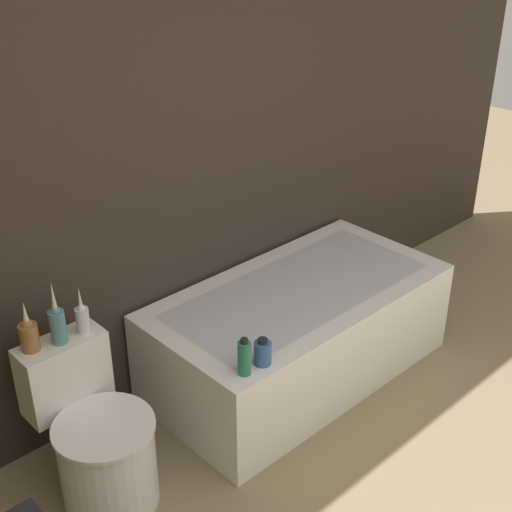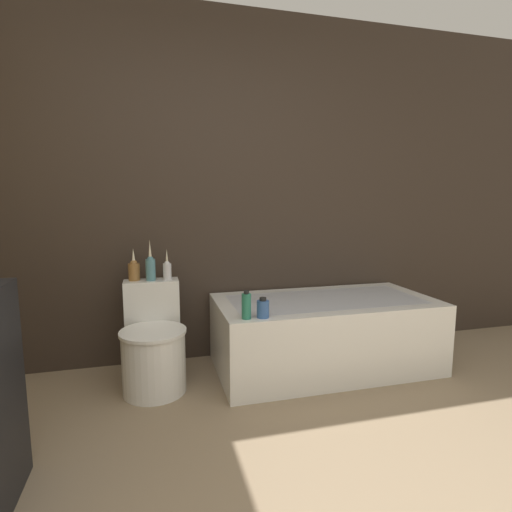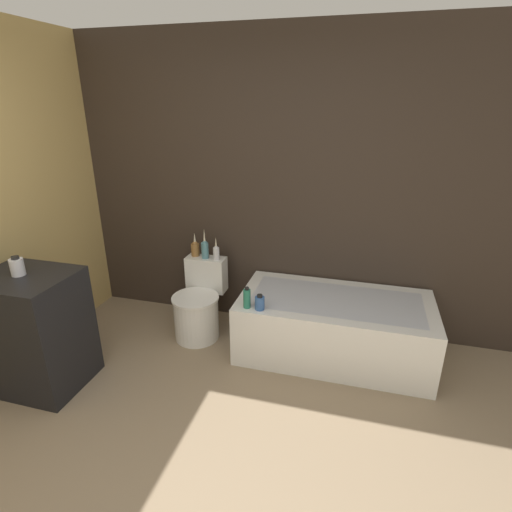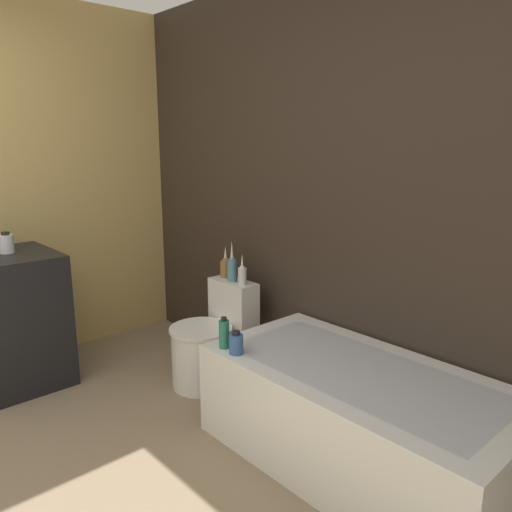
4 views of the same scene
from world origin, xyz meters
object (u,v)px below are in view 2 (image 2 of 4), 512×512
bathtub (324,333)px  vase_bronze (167,269)px  vase_silver (151,267)px  shampoo_bottle_tall (246,306)px  toilet (154,347)px  shampoo_bottle_short (263,309)px  vase_gold (134,269)px

bathtub → vase_bronze: vase_bronze is taller
vase_silver → shampoo_bottle_tall: 0.77m
bathtub → toilet: 1.21m
vase_bronze → shampoo_bottle_short: 0.76m
bathtub → vase_bronze: size_ratio=7.32×
bathtub → toilet: toilet is taller
vase_gold → shampoo_bottle_short: 0.95m
toilet → vase_gold: size_ratio=3.04×
vase_silver → shampoo_bottle_short: 0.85m
shampoo_bottle_tall → toilet: bearing=151.2°
toilet → vase_silver: vase_silver is taller
vase_gold → shampoo_bottle_tall: vase_gold is taller
vase_bronze → toilet: bearing=-118.5°
shampoo_bottle_tall → vase_silver: bearing=137.2°
shampoo_bottle_tall → shampoo_bottle_short: shampoo_bottle_tall is taller
toilet → shampoo_bottle_tall: bearing=-28.8°
vase_silver → shampoo_bottle_tall: bearing=-42.8°
toilet → vase_bronze: bearing=61.5°
bathtub → toilet: bearing=-179.4°
bathtub → vase_silver: 1.33m
vase_gold → shampoo_bottle_short: (0.76, -0.54, -0.18)m
shampoo_bottle_tall → vase_bronze: bearing=131.0°
bathtub → vase_silver: (-1.21, 0.19, 0.51)m
vase_bronze → vase_gold: bearing=170.8°
vase_silver → shampoo_bottle_short: size_ratio=2.23×
vase_silver → vase_bronze: 0.11m
shampoo_bottle_short → toilet: bearing=155.1°
toilet → shampoo_bottle_tall: (0.55, -0.30, 0.32)m
vase_bronze → shampoo_bottle_short: (0.54, -0.51, -0.18)m
bathtub → vase_bronze: 1.22m
vase_gold → vase_bronze: 0.22m
bathtub → shampoo_bottle_short: (-0.56, -0.32, 0.31)m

